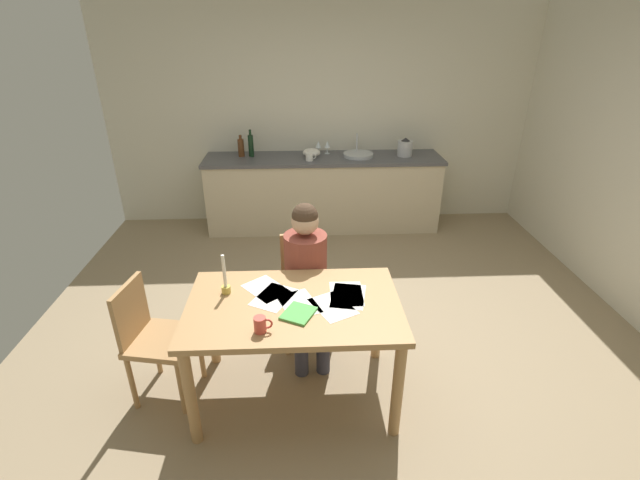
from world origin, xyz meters
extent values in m
cube|color=#937F60|center=(0.00, 0.00, -0.02)|extent=(5.20, 5.20, 0.04)
cube|color=beige|center=(0.00, 2.60, 1.30)|extent=(5.20, 0.12, 2.60)
cube|color=beige|center=(0.00, 2.24, 0.43)|extent=(2.79, 0.60, 0.86)
cube|color=#4C4C51|center=(0.00, 2.24, 0.88)|extent=(2.83, 0.64, 0.04)
cube|color=tan|center=(-0.34, -0.62, 0.73)|extent=(1.35, 0.85, 0.04)
cylinder|color=tan|center=(-0.96, -0.98, 0.36)|extent=(0.07, 0.07, 0.71)
cylinder|color=tan|center=(0.27, -0.98, 0.36)|extent=(0.07, 0.07, 0.71)
cylinder|color=tan|center=(-0.96, -0.25, 0.36)|extent=(0.07, 0.07, 0.71)
cylinder|color=tan|center=(0.27, -0.25, 0.36)|extent=(0.07, 0.07, 0.71)
cube|color=tan|center=(-0.26, -0.01, 0.46)|extent=(0.43, 0.43, 0.04)
cube|color=tan|center=(-0.27, 0.17, 0.67)|extent=(0.36, 0.06, 0.40)
cylinder|color=tan|center=(-0.41, -0.20, 0.22)|extent=(0.04, 0.04, 0.45)
cylinder|color=tan|center=(-0.07, -0.17, 0.22)|extent=(0.04, 0.04, 0.45)
cylinder|color=tan|center=(-0.44, 0.14, 0.22)|extent=(0.04, 0.04, 0.45)
cylinder|color=tan|center=(-0.10, 0.17, 0.22)|extent=(0.04, 0.04, 0.45)
cylinder|color=brown|center=(-0.26, -0.03, 0.70)|extent=(0.35, 0.35, 0.50)
sphere|color=#D8AD8C|center=(-0.26, -0.03, 1.06)|extent=(0.20, 0.20, 0.20)
sphere|color=#473323|center=(-0.26, -0.03, 1.10)|extent=(0.19, 0.19, 0.19)
cylinder|color=#383847|center=(-0.32, -0.23, 0.45)|extent=(0.16, 0.39, 0.13)
cylinder|color=#383847|center=(-0.30, -0.42, 0.23)|extent=(0.10, 0.10, 0.45)
cylinder|color=#383847|center=(-0.16, -0.22, 0.45)|extent=(0.16, 0.39, 0.13)
cylinder|color=#383847|center=(-0.14, -0.41, 0.23)|extent=(0.10, 0.10, 0.45)
cube|color=tan|center=(-1.22, -0.56, 0.45)|extent=(0.47, 0.47, 0.04)
cube|color=tan|center=(-1.40, -0.52, 0.66)|extent=(0.10, 0.36, 0.40)
cylinder|color=tan|center=(-1.08, -0.76, 0.22)|extent=(0.04, 0.04, 0.44)
cylinder|color=tan|center=(-1.02, -0.42, 0.22)|extent=(0.04, 0.04, 0.44)
cylinder|color=tan|center=(-1.42, -0.69, 0.22)|extent=(0.04, 0.04, 0.44)
cylinder|color=tan|center=(-1.35, -0.36, 0.22)|extent=(0.04, 0.04, 0.44)
cylinder|color=#D84C3F|center=(-0.53, -0.89, 0.80)|extent=(0.07, 0.07, 0.10)
torus|color=#D84C3F|center=(-0.49, -0.89, 0.81)|extent=(0.07, 0.01, 0.07)
cylinder|color=gold|center=(-0.78, -0.47, 0.78)|extent=(0.06, 0.06, 0.05)
cylinder|color=white|center=(-0.78, -0.47, 0.92)|extent=(0.02, 0.02, 0.23)
cube|color=#50A84B|center=(-0.31, -0.74, 0.76)|extent=(0.24, 0.25, 0.02)
cube|color=white|center=(-0.47, -0.54, 0.75)|extent=(0.32, 0.36, 0.00)
cube|color=white|center=(0.00, -0.52, 0.75)|extent=(0.22, 0.30, 0.00)
cube|color=white|center=(-0.10, -0.66, 0.75)|extent=(0.32, 0.36, 0.00)
cube|color=white|center=(-0.31, -0.63, 0.75)|extent=(0.31, 0.35, 0.00)
cube|color=white|center=(0.01, -0.55, 0.75)|extent=(0.27, 0.33, 0.00)
cube|color=white|center=(-0.53, -0.44, 0.75)|extent=(0.35, 0.36, 0.00)
cylinder|color=#B2B7BC|center=(0.42, 2.24, 0.92)|extent=(0.36, 0.36, 0.04)
cylinder|color=silver|center=(0.42, 2.40, 1.02)|extent=(0.02, 0.02, 0.24)
cylinder|color=#593319|center=(-0.98, 2.31, 1.00)|extent=(0.07, 0.07, 0.20)
cylinder|color=#593319|center=(-0.98, 2.31, 1.13)|extent=(0.03, 0.03, 0.05)
cylinder|color=black|center=(-0.86, 2.31, 1.03)|extent=(0.06, 0.06, 0.25)
cylinder|color=black|center=(-0.86, 2.31, 1.19)|extent=(0.03, 0.03, 0.06)
ellipsoid|color=white|center=(-0.14, 2.27, 0.95)|extent=(0.21, 0.21, 0.09)
cylinder|color=#B7BABF|center=(0.98, 2.24, 0.99)|extent=(0.18, 0.18, 0.18)
cone|color=#262628|center=(0.98, 2.24, 1.10)|extent=(0.11, 0.11, 0.04)
cylinder|color=silver|center=(0.06, 2.39, 0.90)|extent=(0.06, 0.06, 0.00)
cylinder|color=silver|center=(0.06, 2.39, 0.94)|extent=(0.01, 0.01, 0.07)
cone|color=silver|center=(0.06, 2.39, 1.01)|extent=(0.07, 0.07, 0.08)
cylinder|color=silver|center=(-0.05, 2.39, 0.90)|extent=(0.06, 0.06, 0.00)
cylinder|color=silver|center=(-0.05, 2.39, 0.94)|extent=(0.01, 0.01, 0.07)
cone|color=silver|center=(-0.05, 2.39, 1.01)|extent=(0.07, 0.07, 0.08)
cylinder|color=white|center=(-0.17, 2.09, 0.95)|extent=(0.09, 0.09, 0.09)
torus|color=white|center=(-0.12, 2.09, 0.95)|extent=(0.06, 0.01, 0.06)
camera|label=1|loc=(-0.29, -2.96, 2.34)|focal=24.95mm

